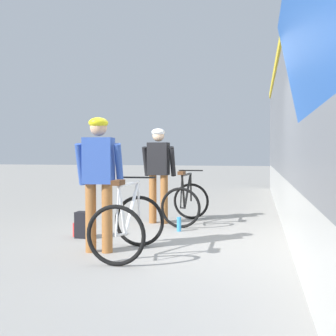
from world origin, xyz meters
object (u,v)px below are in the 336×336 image
Objects in this scene: cyclist_far_in_blue at (99,172)px; water_bottle_near_the_bikes at (179,224)px; backpack_on_platform at (85,225)px; bicycle_near_black at (186,202)px; water_bottle_by_the_backpack at (75,230)px; bicycle_far_white at (128,224)px; cyclist_near_in_dark at (158,167)px.

cyclist_far_in_blue reaches higher than water_bottle_near_the_bikes.
backpack_on_platform is 1.55m from water_bottle_near_the_bikes.
bicycle_near_black is at bearing 73.52° from cyclist_far_in_blue.
backpack_on_platform is 0.21m from water_bottle_by_the_backpack.
cyclist_far_in_blue is 2.64m from bicycle_near_black.
bicycle_near_black is 1.00× the size of bicycle_far_white.
water_bottle_near_the_bikes is (0.75, 1.65, -0.94)m from cyclist_far_in_blue.
bicycle_far_white is (0.21, -2.44, -0.65)m from cyclist_near_in_dark.
cyclist_near_in_dark is 1.62× the size of bicycle_far_white.
bicycle_near_black is 0.85m from water_bottle_near_the_bikes.
bicycle_far_white is (0.43, -0.08, -0.65)m from cyclist_far_in_blue.
cyclist_far_in_blue is at bearing -106.48° from bicycle_near_black.
water_bottle_by_the_backpack is (-0.97, -1.50, -0.95)m from cyclist_near_in_dark.
bicycle_far_white is at bearing -85.03° from cyclist_near_in_dark.
cyclist_far_in_blue is at bearing -48.61° from water_bottle_by_the_backpack.
cyclist_far_in_blue is 7.48× the size of water_bottle_near_the_bikes.
cyclist_far_in_blue is at bearing -114.40° from water_bottle_near_the_bikes.
cyclist_far_in_blue is 1.31m from backpack_on_platform.
cyclist_near_in_dark is 2.36m from cyclist_far_in_blue.
cyclist_far_in_blue is 1.63× the size of bicycle_near_black.
backpack_on_platform is at bearing 137.88° from bicycle_far_white.
water_bottle_near_the_bikes is at bearing -88.40° from bicycle_near_black.
water_bottle_near_the_bikes is (1.31, 0.83, -0.08)m from backpack_on_platform.
bicycle_near_black is 2.71× the size of backpack_on_platform.
bicycle_far_white reaches higher than water_bottle_near_the_bikes.
cyclist_near_in_dark reaches higher than water_bottle_by_the_backpack.
bicycle_near_black reaches higher than water_bottle_by_the_backpack.
backpack_on_platform is at bearing -147.62° from water_bottle_near_the_bikes.
water_bottle_near_the_bikes reaches higher than water_bottle_by_the_backpack.
water_bottle_by_the_backpack is (-0.19, 0.04, -0.09)m from backpack_on_platform.
bicycle_near_black is at bearing 83.38° from bicycle_far_white.
water_bottle_near_the_bikes is 1.08× the size of water_bottle_by_the_backpack.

